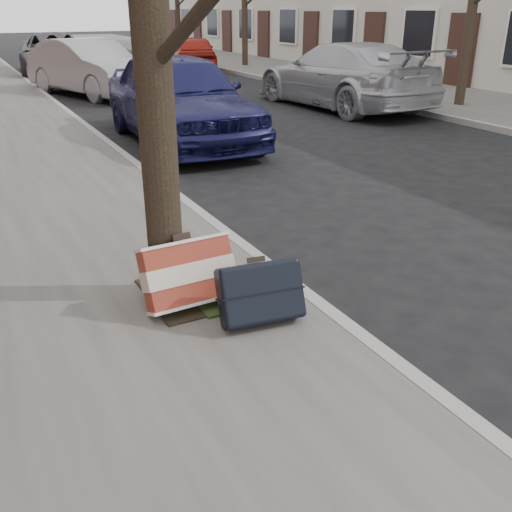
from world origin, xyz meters
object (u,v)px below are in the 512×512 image
suitcase_red (188,273)px  car_near_mid (90,68)px  suitcase_navy (260,292)px  car_near_front (180,98)px

suitcase_red → car_near_mid: car_near_mid is taller
suitcase_navy → car_near_front: 6.78m
suitcase_red → car_near_mid: (2.15, 12.76, 0.35)m
car_near_mid → suitcase_navy: bearing=-116.0°
suitcase_navy → car_near_front: bearing=81.6°
suitcase_navy → car_near_mid: car_near_mid is taller
suitcase_red → suitcase_navy: size_ratio=1.13×
suitcase_navy → car_near_mid: 13.36m
suitcase_red → car_near_front: car_near_front is taller
car_near_front → car_near_mid: (-0.07, 6.73, -0.05)m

